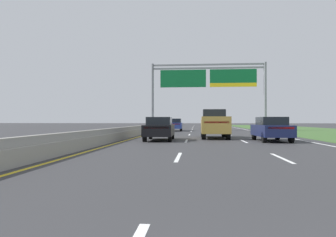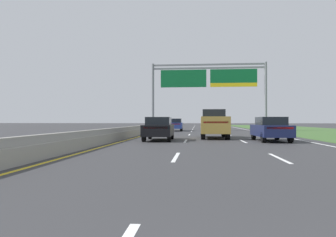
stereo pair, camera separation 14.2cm
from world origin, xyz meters
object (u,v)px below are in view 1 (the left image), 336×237
at_px(car_black_left_lane_sedan, 160,128).
at_px(overhead_sign_gantry, 208,82).
at_px(car_navy_right_lane_sedan, 271,129).
at_px(pickup_truck_gold, 214,124).
at_px(car_blue_left_lane_sedan, 175,125).

bearing_deg(car_black_left_lane_sedan, overhead_sign_gantry, -12.35).
distance_m(overhead_sign_gantry, car_black_left_lane_sedan, 21.38).
bearing_deg(car_navy_right_lane_sedan, car_black_left_lane_sedan, 87.67).
relative_size(overhead_sign_gantry, pickup_truck_gold, 2.79).
bearing_deg(overhead_sign_gantry, car_black_left_lane_sedan, -101.11).
xyz_separation_m(overhead_sign_gantry, car_blue_left_lane_sedan, (-4.25, -1.46, -5.57)).
distance_m(pickup_truck_gold, car_navy_right_lane_sedan, 4.76).
bearing_deg(car_black_left_lane_sedan, car_navy_right_lane_sedan, -92.36).
distance_m(pickup_truck_gold, car_black_left_lane_sedan, 4.94).
bearing_deg(overhead_sign_gantry, pickup_truck_gold, -90.41).
distance_m(car_blue_left_lane_sedan, car_navy_right_lane_sedan, 20.41).
xyz_separation_m(overhead_sign_gantry, pickup_truck_gold, (-0.12, -17.17, -5.31)).
xyz_separation_m(car_blue_left_lane_sedan, car_navy_right_lane_sedan, (7.61, -18.94, 0.00)).
xyz_separation_m(pickup_truck_gold, car_navy_right_lane_sedan, (3.48, -3.23, -0.26)).
height_order(pickup_truck_gold, car_navy_right_lane_sedan, pickup_truck_gold).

